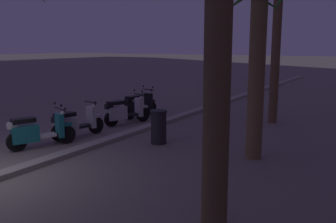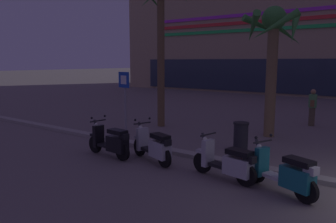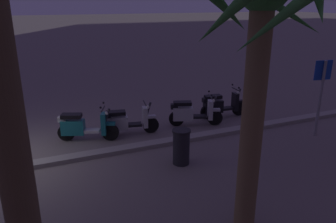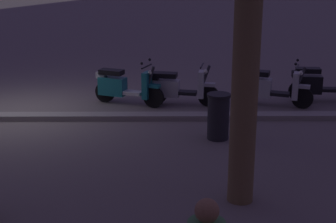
{
  "view_description": "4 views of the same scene",
  "coord_description": "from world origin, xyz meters",
  "px_view_note": "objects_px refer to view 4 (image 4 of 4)",
  "views": [
    {
      "loc": [
        3.88,
        7.19,
        2.72
      ],
      "look_at": [
        -4.93,
        1.87,
        0.89
      ],
      "focal_mm": 39.5,
      "sensor_mm": 36.0,
      "label": 1
    },
    {
      "loc": [
        -0.57,
        -7.66,
        2.8
      ],
      "look_at": [
        -7.66,
        2.04,
        0.98
      ],
      "focal_mm": 35.47,
      "sensor_mm": 36.0,
      "label": 2
    },
    {
      "loc": [
        -1.28,
        8.84,
        4.09
      ],
      "look_at": [
        -4.95,
        0.14,
        0.91
      ],
      "focal_mm": 35.31,
      "sensor_mm": 36.0,
      "label": 3
    },
    {
      "loc": [
        -3.56,
        11.55,
        3.62
      ],
      "look_at": [
        -3.61,
        4.26,
        1.36
      ],
      "focal_mm": 54.51,
      "sensor_mm": 36.0,
      "label": 4
    }
  ],
  "objects_px": {
    "scooter_black_second_in_line": "(319,84)",
    "scooter_silver_mid_rear": "(177,87)",
    "scooter_silver_tail_end": "(269,87)",
    "litter_bin": "(218,116)",
    "scooter_teal_last_in_row": "(123,86)"
  },
  "relations": [
    {
      "from": "scooter_silver_tail_end",
      "to": "litter_bin",
      "type": "bearing_deg",
      "value": 57.89
    },
    {
      "from": "scooter_black_second_in_line",
      "to": "scooter_silver_tail_end",
      "type": "relative_size",
      "value": 1.01
    },
    {
      "from": "scooter_silver_mid_rear",
      "to": "litter_bin",
      "type": "bearing_deg",
      "value": 107.42
    },
    {
      "from": "scooter_silver_tail_end",
      "to": "litter_bin",
      "type": "xyz_separation_m",
      "value": [
        1.51,
        2.4,
        0.02
      ]
    },
    {
      "from": "scooter_silver_mid_rear",
      "to": "scooter_black_second_in_line",
      "type": "bearing_deg",
      "value": -175.97
    },
    {
      "from": "scooter_black_second_in_line",
      "to": "scooter_silver_mid_rear",
      "type": "relative_size",
      "value": 1.0
    },
    {
      "from": "scooter_black_second_in_line",
      "to": "litter_bin",
      "type": "bearing_deg",
      "value": 43.9
    },
    {
      "from": "litter_bin",
      "to": "scooter_teal_last_in_row",
      "type": "bearing_deg",
      "value": -49.99
    },
    {
      "from": "scooter_silver_tail_end",
      "to": "litter_bin",
      "type": "distance_m",
      "value": 2.83
    },
    {
      "from": "scooter_silver_tail_end",
      "to": "scooter_silver_mid_rear",
      "type": "bearing_deg",
      "value": -2.01
    },
    {
      "from": "scooter_teal_last_in_row",
      "to": "scooter_black_second_in_line",
      "type": "bearing_deg",
      "value": -177.63
    },
    {
      "from": "scooter_silver_mid_rear",
      "to": "scooter_teal_last_in_row",
      "type": "distance_m",
      "value": 1.35
    },
    {
      "from": "scooter_black_second_in_line",
      "to": "scooter_teal_last_in_row",
      "type": "xyz_separation_m",
      "value": [
        4.97,
        0.21,
        -0.0
      ]
    },
    {
      "from": "scooter_black_second_in_line",
      "to": "scooter_silver_mid_rear",
      "type": "bearing_deg",
      "value": 4.03
    },
    {
      "from": "scooter_silver_tail_end",
      "to": "scooter_teal_last_in_row",
      "type": "distance_m",
      "value": 3.63
    }
  ]
}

